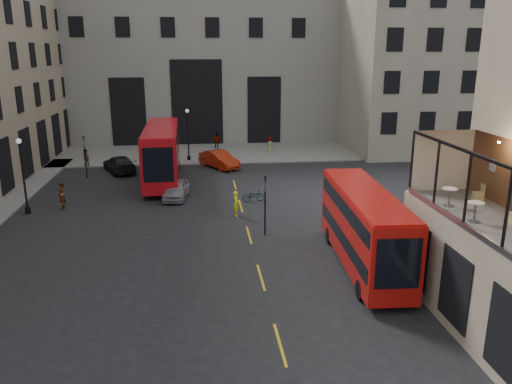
{
  "coord_description": "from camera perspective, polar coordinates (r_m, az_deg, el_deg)",
  "views": [
    {
      "loc": [
        -4.89,
        -16.87,
        11.11
      ],
      "look_at": [
        -1.65,
        11.23,
        3.0
      ],
      "focal_mm": 35.0,
      "sensor_mm": 36.0,
      "label": 1
    }
  ],
  "objects": [
    {
      "name": "car_b",
      "position": [
        48.65,
        -4.23,
        3.74
      ],
      "size": [
        4.03,
        5.14,
        1.63
      ],
      "primitive_type": "imported",
      "rotation": [
        0.0,
        0.0,
        0.54
      ],
      "color": "#A2220A",
      "rests_on": "ground"
    },
    {
      "name": "traffic_light_near",
      "position": [
        30.4,
        1.05,
        -0.6
      ],
      "size": [
        0.16,
        0.2,
        3.8
      ],
      "color": "black",
      "rests_on": "ground"
    },
    {
      "name": "ground",
      "position": [
        20.78,
        8.44,
        -16.51
      ],
      "size": [
        140.0,
        140.0,
        0.0
      ],
      "primitive_type": "plane",
      "color": "black",
      "rests_on": "ground"
    },
    {
      "name": "car_c",
      "position": [
        48.56,
        -15.35,
        3.11
      ],
      "size": [
        3.98,
        5.61,
        1.51
      ],
      "primitive_type": "imported",
      "rotation": [
        0.0,
        0.0,
        3.54
      ],
      "color": "black",
      "rests_on": "ground"
    },
    {
      "name": "pedestrian_c",
      "position": [
        57.66,
        -4.52,
        5.79
      ],
      "size": [
        1.13,
        0.52,
        1.88
      ],
      "primitive_type": "imported",
      "rotation": [
        0.0,
        0.0,
        3.09
      ],
      "color": "gray",
      "rests_on": "ground"
    },
    {
      "name": "gateway",
      "position": [
        64.88,
        -6.89,
        14.37
      ],
      "size": [
        35.0,
        10.6,
        18.0
      ],
      "color": "gray",
      "rests_on": "ground"
    },
    {
      "name": "cafe_floor",
      "position": [
        21.39,
        26.07,
        -3.55
      ],
      "size": [
        3.0,
        10.0,
        0.1
      ],
      "primitive_type": "cube",
      "color": "slate",
      "rests_on": "host_frontage"
    },
    {
      "name": "bicycle",
      "position": [
        37.75,
        -0.3,
        -0.42
      ],
      "size": [
        1.75,
        0.91,
        0.88
      ],
      "primitive_type": "imported",
      "rotation": [
        0.0,
        0.0,
        1.78
      ],
      "color": "gray",
      "rests_on": "ground"
    },
    {
      "name": "traffic_light_far",
      "position": [
        46.81,
        -18.99,
        4.43
      ],
      "size": [
        0.16,
        0.2,
        3.8
      ],
      "color": "black",
      "rests_on": "ground"
    },
    {
      "name": "host_frontage",
      "position": [
        22.2,
        25.34,
        -9.17
      ],
      "size": [
        3.0,
        11.0,
        4.5
      ],
      "primitive_type": "cube",
      "color": "tan",
      "rests_on": "ground"
    },
    {
      "name": "bus_near",
      "position": [
        26.58,
        12.25,
        -3.69
      ],
      "size": [
        2.87,
        10.46,
        4.13
      ],
      "color": "#AF0F0C",
      "rests_on": "ground"
    },
    {
      "name": "pavement_far",
      "position": [
        55.98,
        -7.61,
        4.47
      ],
      "size": [
        40.0,
        12.0,
        0.12
      ],
      "primitive_type": "cube",
      "color": "slate",
      "rests_on": "ground"
    },
    {
      "name": "building_right",
      "position": [
        62.06,
        17.66,
        14.62
      ],
      "size": [
        16.6,
        18.6,
        20.0
      ],
      "color": "#A59D85",
      "rests_on": "ground"
    },
    {
      "name": "street_lamp_a",
      "position": [
        37.93,
        -25.0,
        1.19
      ],
      "size": [
        0.36,
        0.36,
        5.33
      ],
      "color": "black",
      "rests_on": "ground"
    },
    {
      "name": "bus_far",
      "position": [
        43.7,
        -10.72,
        4.62
      ],
      "size": [
        3.03,
        12.09,
        4.8
      ],
      "color": "#B50C13",
      "rests_on": "ground"
    },
    {
      "name": "cafe_table_far",
      "position": [
        22.93,
        21.24,
        -0.24
      ],
      "size": [
        0.64,
        0.64,
        0.79
      ],
      "color": "white",
      "rests_on": "cafe_floor"
    },
    {
      "name": "pedestrian_b",
      "position": [
        47.59,
        -12.03,
        3.34
      ],
      "size": [
        1.43,
        1.14,
        1.94
      ],
      "primitive_type": "imported",
      "rotation": [
        0.0,
        0.0,
        0.39
      ],
      "color": "gray",
      "rests_on": "ground"
    },
    {
      "name": "cyclist",
      "position": [
        34.39,
        -2.28,
        -1.32
      ],
      "size": [
        0.46,
        0.66,
        1.76
      ],
      "primitive_type": "imported",
      "rotation": [
        0.0,
        0.0,
        1.52
      ],
      "color": "#FFF91A",
      "rests_on": "ground"
    },
    {
      "name": "pedestrian_d",
      "position": [
        55.74,
        1.61,
        5.4
      ],
      "size": [
        0.93,
        1.01,
        1.73
      ],
      "primitive_type": "imported",
      "rotation": [
        0.0,
        0.0,
        2.16
      ],
      "color": "gray",
      "rests_on": "ground"
    },
    {
      "name": "cafe_chair_d",
      "position": [
        24.18,
        24.04,
        -0.45
      ],
      "size": [
        0.44,
        0.44,
        0.8
      ],
      "color": "tan",
      "rests_on": "cafe_floor"
    },
    {
      "name": "pedestrian_a",
      "position": [
        51.26,
        -18.85,
        3.65
      ],
      "size": [
        1.06,
        0.95,
        1.8
      ],
      "primitive_type": "imported",
      "rotation": [
        0.0,
        0.0,
        -0.38
      ],
      "color": "gray",
      "rests_on": "ground"
    },
    {
      "name": "street_lamp_b",
      "position": [
        51.62,
        -7.76,
        6.13
      ],
      "size": [
        0.36,
        0.36,
        5.33
      ],
      "color": "black",
      "rests_on": "ground"
    },
    {
      "name": "cafe_table_mid",
      "position": [
        21.2,
        23.78,
        -1.78
      ],
      "size": [
        0.64,
        0.64,
        0.81
      ],
      "color": "white",
      "rests_on": "cafe_floor"
    },
    {
      "name": "pedestrian_e",
      "position": [
        38.43,
        -21.32,
        -0.45
      ],
      "size": [
        0.54,
        0.74,
        1.9
      ],
      "primitive_type": "imported",
      "rotation": [
        0.0,
        0.0,
        4.83
      ],
      "color": "gray",
      "rests_on": "ground"
    },
    {
      "name": "car_a",
      "position": [
        38.92,
        -9.12,
        0.29
      ],
      "size": [
        2.24,
        4.34,
        1.41
      ],
      "primitive_type": "imported",
      "rotation": [
        0.0,
        0.0,
        -0.14
      ],
      "color": "gray",
      "rests_on": "ground"
    }
  ]
}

